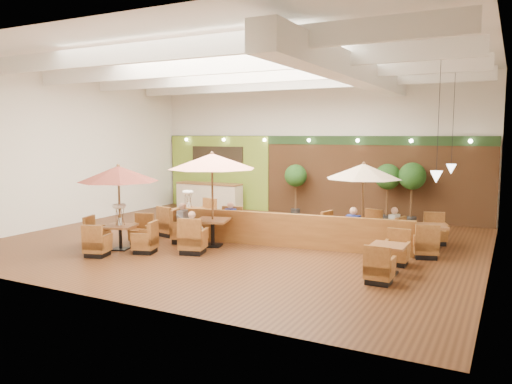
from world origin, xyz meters
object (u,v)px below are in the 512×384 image
Objects in this scene: service_counter at (209,196)px; diner_4 at (393,222)px; table_5 at (431,238)px; topiary_0 at (296,178)px; booth_divider at (289,230)px; table_2 at (363,188)px; diner_2 at (184,219)px; diner_1 at (230,217)px; table_0 at (119,192)px; table_3 at (188,216)px; table_1 at (210,179)px; topiary_2 at (412,179)px; diner_0 at (193,227)px; table_4 at (388,259)px; topiary_1 at (388,179)px; diner_3 at (354,224)px.

diner_4 is at bearing -22.69° from service_counter.
service_counter is 10.47m from table_5.
booth_divider is at bearing -68.99° from topiary_0.
table_2 is 3.29× the size of diner_2.
diner_2 reaches higher than diner_1.
table_3 is at bearing 71.25° from table_0.
topiary_0 is (-5.79, 3.89, 1.19)m from table_5.
table_1 is at bearing -56.90° from service_counter.
topiary_2 is at bearing 128.27° from diner_2.
diner_0 is at bearing -89.92° from topiary_0.
table_0 is (1.90, -7.63, 1.09)m from service_counter.
table_4 is at bearing -83.97° from topiary_2.
table_1 is 1.63m from diner_1.
table_5 is 7.08m from topiary_0.
table_1 is 3.96× the size of diner_1.
diner_1 reaches higher than table_4.
topiary_1 is at bearing 43.14° from table_1.
diner_2 is (-6.27, 0.54, 0.41)m from table_4.
table_3 reaches higher than service_counter.
diner_0 is (-5.25, -0.48, 0.39)m from table_4.
diner_0 is (2.11, 0.56, -0.94)m from table_0.
topiary_1 is at bearing 103.28° from table_4.
table_4 is at bearing -2.92° from table_3.
topiary_2 is (0.73, 3.85, 0.00)m from table_2.
diner_4 is at bearing 50.22° from diner_3.
topiary_1 reaches higher than service_counter.
diner_2 is (-1.02, -1.02, 0.01)m from diner_1.
table_3 is at bearing 124.05° from table_1.
booth_divider is 9.92× the size of diner_4.
diner_3 is at bearing 125.39° from table_4.
topiary_1 is at bearing 0.00° from topiary_0.
diner_0 reaches higher than table_4.
table_5 is 2.20m from diner_3.
diner_2 reaches higher than table_5.
table_3 is 1.21× the size of topiary_2.
diner_3 is at bearing -98.76° from topiary_2.
service_counter is 4.08× the size of diner_0.
table_5 is at bearing 99.07° from diner_2.
table_0 reaches higher than table_3.
topiary_1 is at bearing 96.95° from diner_3.
diner_2 is 5.05m from diner_3.
diner_0 is at bearing -39.09° from table_3.
service_counter reaches higher than table_4.
table_0 reaches higher than diner_3.
service_counter is 4.14× the size of diner_1.
table_1 is at bearing -90.56° from topiary_0.
table_1 is (-2.10, -0.95, 1.51)m from booth_divider.
diner_0 is (-5.78, -3.39, 0.38)m from table_5.
topiary_1 is at bearing 105.50° from table_2.
topiary_2 is at bearing 37.58° from table_1.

